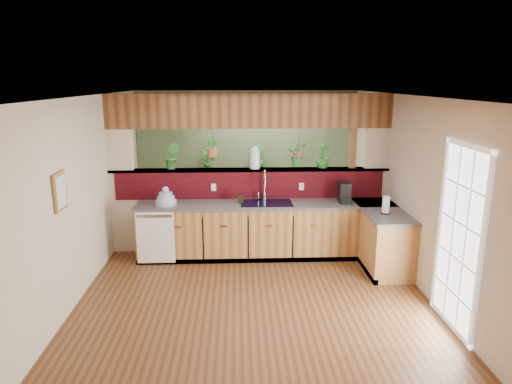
{
  "coord_description": "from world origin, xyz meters",
  "views": [
    {
      "loc": [
        -0.21,
        -6.04,
        2.81
      ],
      "look_at": [
        0.07,
        0.7,
        1.15
      ],
      "focal_mm": 32.0,
      "sensor_mm": 36.0,
      "label": 1
    }
  ],
  "objects_px": {
    "soap_dispenser": "(240,197)",
    "faucet": "(264,184)",
    "paper_towel": "(386,205)",
    "shelving_console": "(233,193)",
    "dish_stack": "(166,199)",
    "coffee_maker": "(344,193)",
    "glass_jar": "(255,158)"
  },
  "relations": [
    {
      "from": "soap_dispenser",
      "to": "paper_towel",
      "type": "height_order",
      "value": "paper_towel"
    },
    {
      "from": "soap_dispenser",
      "to": "dish_stack",
      "type": "bearing_deg",
      "value": -176.89
    },
    {
      "from": "glass_jar",
      "to": "shelving_console",
      "type": "relative_size",
      "value": 0.23
    },
    {
      "from": "glass_jar",
      "to": "paper_towel",
      "type": "bearing_deg",
      "value": -28.93
    },
    {
      "from": "faucet",
      "to": "paper_towel",
      "type": "distance_m",
      "value": 1.93
    },
    {
      "from": "shelving_console",
      "to": "dish_stack",
      "type": "bearing_deg",
      "value": -111.47
    },
    {
      "from": "dish_stack",
      "to": "paper_towel",
      "type": "distance_m",
      "value": 3.36
    },
    {
      "from": "coffee_maker",
      "to": "paper_towel",
      "type": "bearing_deg",
      "value": -51.23
    },
    {
      "from": "faucet",
      "to": "coffee_maker",
      "type": "distance_m",
      "value": 1.29
    },
    {
      "from": "coffee_maker",
      "to": "glass_jar",
      "type": "xyz_separation_m",
      "value": [
        -1.42,
        0.39,
        0.52
      ]
    },
    {
      "from": "coffee_maker",
      "to": "shelving_console",
      "type": "relative_size",
      "value": 0.21
    },
    {
      "from": "soap_dispenser",
      "to": "glass_jar",
      "type": "distance_m",
      "value": 0.71
    },
    {
      "from": "dish_stack",
      "to": "paper_towel",
      "type": "bearing_deg",
      "value": -10.94
    },
    {
      "from": "coffee_maker",
      "to": "shelving_console",
      "type": "height_order",
      "value": "coffee_maker"
    },
    {
      "from": "soap_dispenser",
      "to": "coffee_maker",
      "type": "distance_m",
      "value": 1.66
    },
    {
      "from": "soap_dispenser",
      "to": "shelving_console",
      "type": "height_order",
      "value": "soap_dispenser"
    },
    {
      "from": "faucet",
      "to": "coffee_maker",
      "type": "relative_size",
      "value": 1.56
    },
    {
      "from": "paper_towel",
      "to": "soap_dispenser",
      "type": "bearing_deg",
      "value": 161.76
    },
    {
      "from": "faucet",
      "to": "shelving_console",
      "type": "height_order",
      "value": "faucet"
    },
    {
      "from": "paper_towel",
      "to": "glass_jar",
      "type": "distance_m",
      "value": 2.22
    },
    {
      "from": "dish_stack",
      "to": "shelving_console",
      "type": "bearing_deg",
      "value": 65.75
    },
    {
      "from": "dish_stack",
      "to": "shelving_console",
      "type": "xyz_separation_m",
      "value": [
        1.04,
        2.3,
        -0.49
      ]
    },
    {
      "from": "coffee_maker",
      "to": "shelving_console",
      "type": "bearing_deg",
      "value": 131.18
    },
    {
      "from": "dish_stack",
      "to": "paper_towel",
      "type": "xyz_separation_m",
      "value": [
        3.3,
        -0.64,
        0.04
      ]
    },
    {
      "from": "paper_towel",
      "to": "dish_stack",
      "type": "bearing_deg",
      "value": 169.06
    },
    {
      "from": "coffee_maker",
      "to": "glass_jar",
      "type": "bearing_deg",
      "value": 167.59
    },
    {
      "from": "soap_dispenser",
      "to": "faucet",
      "type": "bearing_deg",
      "value": 16.45
    },
    {
      "from": "dish_stack",
      "to": "coffee_maker",
      "type": "relative_size",
      "value": 1.02
    },
    {
      "from": "paper_towel",
      "to": "coffee_maker",
      "type": "bearing_deg",
      "value": 125.71
    },
    {
      "from": "faucet",
      "to": "soap_dispenser",
      "type": "relative_size",
      "value": 2.72
    },
    {
      "from": "soap_dispenser",
      "to": "paper_towel",
      "type": "xyz_separation_m",
      "value": [
        2.13,
        -0.7,
        0.03
      ]
    },
    {
      "from": "glass_jar",
      "to": "shelving_console",
      "type": "xyz_separation_m",
      "value": [
        -0.38,
        1.9,
        -1.07
      ]
    }
  ]
}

